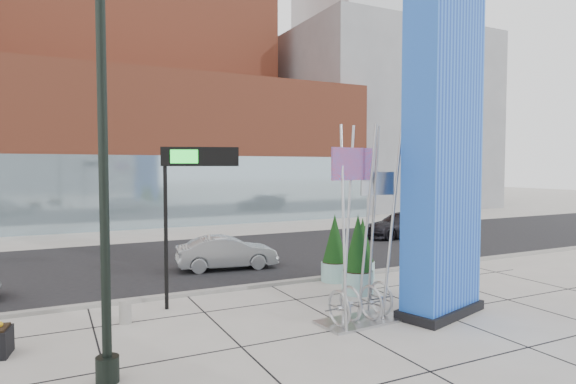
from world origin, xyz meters
name	(u,v)px	position (x,y,z in m)	size (l,w,h in m)	color
ground	(297,322)	(0.00, 0.00, 0.00)	(160.00, 160.00, 0.00)	#9E9991
street_asphalt	(197,259)	(0.00, 10.00, 0.01)	(80.00, 12.00, 0.02)	black
curb_edge	(244,287)	(0.00, 4.00, 0.06)	(80.00, 0.30, 0.12)	gray
tower_podium	(149,150)	(1.00, 27.00, 5.50)	(34.00, 10.00, 11.00)	#9B462D
tower_glass_front	(162,192)	(1.00, 22.20, 2.50)	(34.00, 0.60, 5.00)	#8CA5B2
building_grey_parking	(373,123)	(26.00, 32.00, 9.00)	(20.00, 18.00, 18.00)	slate
building_pale_office	(364,8)	(36.00, 48.00, 27.50)	(16.00, 16.00, 55.00)	#B2B7BC
blue_pylon	(443,155)	(4.00, -1.18, 4.55)	(3.07, 2.02, 9.41)	#0B30B3
lamp_post	(104,212)	(-5.00, -1.56, 3.35)	(0.53, 0.45, 8.18)	black
public_art_sculpture	(362,271)	(1.59, -0.72, 1.41)	(2.43, 1.34, 5.36)	#ADAFB2
concrete_bollard	(125,312)	(-4.19, 2.00, 0.31)	(0.32, 0.32, 0.63)	gray
overhead_street_sign	(193,170)	(-2.09, 2.82, 4.12)	(2.20, 0.92, 4.80)	black
round_planter_east	(362,250)	(4.60, 3.51, 1.09)	(0.92, 0.92, 2.30)	#91C4BF
round_planter_mid	(358,256)	(3.20, 1.80, 1.25)	(1.06, 1.06, 2.64)	#91C4BF
round_planter_west	(335,249)	(3.42, 3.60, 1.18)	(1.00, 1.00, 2.49)	#91C4BF
car_silver_mid	(227,253)	(0.54, 7.34, 0.67)	(1.42, 4.08, 1.34)	#9A9EA2
car_dark_east	(402,225)	(12.87, 11.20, 0.74)	(2.06, 5.07, 1.47)	black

